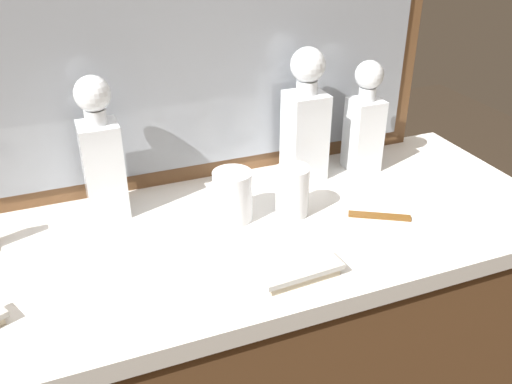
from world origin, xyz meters
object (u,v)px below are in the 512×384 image
(crystal_decanter_center, at_px, (102,162))
(tortoiseshell_comb, at_px, (379,216))
(crystal_decanter_left, at_px, (364,127))
(crystal_tumbler_far_left, at_px, (292,193))
(silver_brush_front, at_px, (299,271))
(crystal_decanter_rear, at_px, (305,126))
(crystal_tumbler_right, at_px, (233,198))

(crystal_decanter_center, xyz_separation_m, tortoiseshell_comb, (0.53, -0.23, -0.12))
(crystal_decanter_center, relative_size, crystal_decanter_left, 1.12)
(crystal_decanter_center, bearing_deg, crystal_tumbler_far_left, -22.06)
(crystal_decanter_center, xyz_separation_m, silver_brush_front, (0.28, -0.36, -0.11))
(crystal_decanter_left, height_order, crystal_tumbler_far_left, crystal_decanter_left)
(tortoiseshell_comb, bearing_deg, crystal_decanter_rear, 104.91)
(silver_brush_front, height_order, tortoiseshell_comb, silver_brush_front)
(crystal_tumbler_right, bearing_deg, crystal_decanter_center, 153.44)
(crystal_tumbler_right, relative_size, crystal_tumbler_far_left, 0.99)
(crystal_decanter_left, xyz_separation_m, tortoiseshell_comb, (-0.09, -0.22, -0.11))
(crystal_decanter_left, relative_size, tortoiseshell_comb, 2.21)
(crystal_decanter_rear, relative_size, tortoiseshell_comb, 2.54)
(crystal_decanter_rear, xyz_separation_m, crystal_tumbler_right, (-0.23, -0.13, -0.08))
(silver_brush_front, bearing_deg, crystal_tumbler_right, 100.18)
(crystal_decanter_left, xyz_separation_m, silver_brush_front, (-0.34, -0.35, -0.10))
(crystal_tumbler_right, distance_m, tortoiseshell_comb, 0.32)
(crystal_decanter_center, bearing_deg, crystal_decanter_rear, 0.91)
(crystal_tumbler_far_left, relative_size, silver_brush_front, 0.69)
(crystal_tumbler_right, bearing_deg, crystal_tumbler_far_left, -12.51)
(crystal_decanter_rear, xyz_separation_m, crystal_tumbler_far_left, (-0.10, -0.16, -0.08))
(crystal_tumbler_right, bearing_deg, crystal_decanter_rear, 29.37)
(crystal_tumbler_right, xyz_separation_m, silver_brush_front, (0.04, -0.24, -0.04))
(crystal_decanter_center, xyz_separation_m, crystal_tumbler_far_left, (0.37, -0.15, -0.07))
(crystal_decanter_rear, distance_m, crystal_tumbler_far_left, 0.20)
(crystal_tumbler_far_left, relative_size, tortoiseshell_comb, 0.89)
(crystal_decanter_center, height_order, silver_brush_front, crystal_decanter_center)
(crystal_decanter_center, height_order, crystal_tumbler_far_left, crystal_decanter_center)
(silver_brush_front, bearing_deg, crystal_decanter_rear, 63.04)
(crystal_decanter_center, xyz_separation_m, crystal_decanter_left, (0.62, -0.01, -0.01))
(crystal_decanter_rear, height_order, silver_brush_front, crystal_decanter_rear)
(crystal_decanter_rear, distance_m, crystal_decanter_left, 0.15)
(crystal_tumbler_right, xyz_separation_m, crystal_tumbler_far_left, (0.13, -0.03, 0.00))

